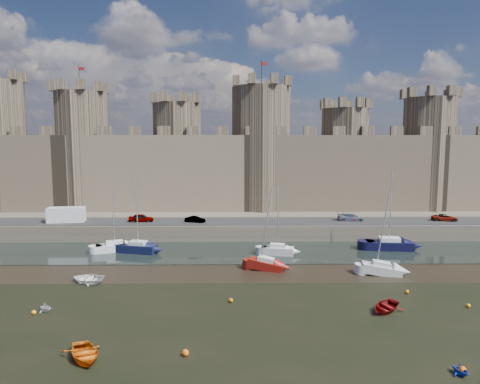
{
  "coord_description": "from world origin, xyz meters",
  "views": [
    {
      "loc": [
        -3.09,
        -33.83,
        15.16
      ],
      "look_at": [
        -2.36,
        22.0,
        8.69
      ],
      "focal_mm": 32.0,
      "sensor_mm": 36.0,
      "label": 1
    }
  ],
  "objects_px": {
    "car_0": "(141,218)",
    "sailboat_0": "(115,247)",
    "dinghy_0": "(85,354)",
    "sailboat_4": "(266,264)",
    "sailboat_2": "(277,250)",
    "car_3": "(445,218)",
    "sailboat_3": "(389,244)",
    "sailboat_5": "(381,269)",
    "car_2": "(351,217)",
    "car_1": "(195,220)",
    "sailboat_1": "(138,247)",
    "van": "(66,215)"
  },
  "relations": [
    {
      "from": "van",
      "to": "sailboat_3",
      "type": "distance_m",
      "value": 49.44
    },
    {
      "from": "car_0",
      "to": "sailboat_2",
      "type": "relative_size",
      "value": 0.42
    },
    {
      "from": "sailboat_0",
      "to": "sailboat_2",
      "type": "distance_m",
      "value": 22.63
    },
    {
      "from": "sailboat_2",
      "to": "dinghy_0",
      "type": "bearing_deg",
      "value": -109.37
    },
    {
      "from": "dinghy_0",
      "to": "car_0",
      "type": "bearing_deg",
      "value": 67.31
    },
    {
      "from": "car_0",
      "to": "car_3",
      "type": "distance_m",
      "value": 48.94
    },
    {
      "from": "sailboat_5",
      "to": "sailboat_3",
      "type": "bearing_deg",
      "value": 77.3
    },
    {
      "from": "van",
      "to": "sailboat_0",
      "type": "bearing_deg",
      "value": -48.8
    },
    {
      "from": "car_3",
      "to": "sailboat_5",
      "type": "xyz_separation_m",
      "value": [
        -17.07,
        -19.99,
        -2.35
      ]
    },
    {
      "from": "sailboat_3",
      "to": "dinghy_0",
      "type": "distance_m",
      "value": 44.44
    },
    {
      "from": "car_3",
      "to": "sailboat_5",
      "type": "bearing_deg",
      "value": 151.27
    },
    {
      "from": "dinghy_0",
      "to": "sailboat_2",
      "type": "bearing_deg",
      "value": 30.49
    },
    {
      "from": "sailboat_0",
      "to": "sailboat_4",
      "type": "relative_size",
      "value": 0.95
    },
    {
      "from": "car_0",
      "to": "dinghy_0",
      "type": "bearing_deg",
      "value": -175.94
    },
    {
      "from": "sailboat_4",
      "to": "dinghy_0",
      "type": "xyz_separation_m",
      "value": [
        -14.3,
        -21.09,
        -0.34
      ]
    },
    {
      "from": "car_3",
      "to": "sailboat_0",
      "type": "relative_size",
      "value": 0.43
    },
    {
      "from": "car_0",
      "to": "car_3",
      "type": "bearing_deg",
      "value": -92.07
    },
    {
      "from": "car_3",
      "to": "sailboat_2",
      "type": "xyz_separation_m",
      "value": [
        -28.24,
        -11.29,
        -2.28
      ]
    },
    {
      "from": "sailboat_3",
      "to": "sailboat_4",
      "type": "relative_size",
      "value": 1.13
    },
    {
      "from": "car_3",
      "to": "sailboat_1",
      "type": "relative_size",
      "value": 0.39
    },
    {
      "from": "car_0",
      "to": "sailboat_0",
      "type": "xyz_separation_m",
      "value": [
        -1.83,
        -9.01,
        -2.42
      ]
    },
    {
      "from": "van",
      "to": "sailboat_5",
      "type": "relative_size",
      "value": 0.58
    },
    {
      "from": "sailboat_1",
      "to": "sailboat_5",
      "type": "bearing_deg",
      "value": -3.43
    },
    {
      "from": "sailboat_4",
      "to": "sailboat_2",
      "type": "bearing_deg",
      "value": 90.95
    },
    {
      "from": "car_0",
      "to": "sailboat_3",
      "type": "relative_size",
      "value": 0.35
    },
    {
      "from": "car_1",
      "to": "car_2",
      "type": "distance_m",
      "value": 25.17
    },
    {
      "from": "sailboat_1",
      "to": "dinghy_0",
      "type": "distance_m",
      "value": 29.26
    },
    {
      "from": "car_3",
      "to": "sailboat_3",
      "type": "xyz_separation_m",
      "value": [
        -12.13,
        -8.75,
        -2.21
      ]
    },
    {
      "from": "car_1",
      "to": "dinghy_0",
      "type": "distance_m",
      "value": 38.55
    },
    {
      "from": "car_2",
      "to": "sailboat_0",
      "type": "height_order",
      "value": "sailboat_0"
    },
    {
      "from": "car_0",
      "to": "sailboat_2",
      "type": "height_order",
      "value": "sailboat_2"
    },
    {
      "from": "sailboat_4",
      "to": "sailboat_3",
      "type": "bearing_deg",
      "value": 44.85
    },
    {
      "from": "car_1",
      "to": "sailboat_3",
      "type": "bearing_deg",
      "value": -88.2
    },
    {
      "from": "car_1",
      "to": "sailboat_2",
      "type": "xyz_separation_m",
      "value": [
        12.07,
        -10.38,
        -2.26
      ]
    },
    {
      "from": "sailboat_1",
      "to": "car_3",
      "type": "bearing_deg",
      "value": 26.77
    },
    {
      "from": "car_1",
      "to": "sailboat_4",
      "type": "xyz_separation_m",
      "value": [
        10.03,
        -17.13,
        -2.3
      ]
    },
    {
      "from": "sailboat_2",
      "to": "sailboat_0",
      "type": "bearing_deg",
      "value": -174.14
    },
    {
      "from": "van",
      "to": "sailboat_2",
      "type": "bearing_deg",
      "value": -25.8
    },
    {
      "from": "sailboat_2",
      "to": "sailboat_3",
      "type": "distance_m",
      "value": 16.31
    },
    {
      "from": "car_2",
      "to": "car_3",
      "type": "bearing_deg",
      "value": -84.43
    },
    {
      "from": "car_0",
      "to": "car_2",
      "type": "relative_size",
      "value": 0.91
    },
    {
      "from": "sailboat_0",
      "to": "sailboat_5",
      "type": "xyz_separation_m",
      "value": [
        33.7,
        -10.74,
        -0.04
      ]
    },
    {
      "from": "van",
      "to": "sailboat_3",
      "type": "relative_size",
      "value": 0.5
    },
    {
      "from": "car_2",
      "to": "sailboat_2",
      "type": "bearing_deg",
      "value": 138.39
    },
    {
      "from": "car_1",
      "to": "sailboat_1",
      "type": "relative_size",
      "value": 0.31
    },
    {
      "from": "car_0",
      "to": "dinghy_0",
      "type": "relative_size",
      "value": 1.04
    },
    {
      "from": "sailboat_1",
      "to": "sailboat_5",
      "type": "relative_size",
      "value": 1.07
    },
    {
      "from": "van",
      "to": "car_2",
      "type": "bearing_deg",
      "value": -6.38
    },
    {
      "from": "sailboat_4",
      "to": "sailboat_5",
      "type": "bearing_deg",
      "value": 9.34
    },
    {
      "from": "sailboat_3",
      "to": "sailboat_5",
      "type": "height_order",
      "value": "sailboat_3"
    }
  ]
}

